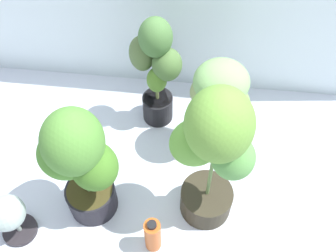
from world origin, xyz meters
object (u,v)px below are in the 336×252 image
at_px(potted_plant_back_center, 156,69).
at_px(floor_fan, 9,215).
at_px(potted_plant_front_left, 79,161).
at_px(nutrient_bottle, 153,235).
at_px(potted_plant_front_right, 213,152).
at_px(potted_plant_back_right, 218,103).

xyz_separation_m(potted_plant_back_center, floor_fan, (-0.63, -0.85, -0.23)).
distance_m(potted_plant_front_left, floor_fan, 0.48).
bearing_deg(floor_fan, potted_plant_front_left, -66.44).
distance_m(potted_plant_back_center, nutrient_bottle, 0.90).
bearing_deg(potted_plant_front_right, potted_plant_front_left, -174.70).
bearing_deg(potted_plant_back_right, potted_plant_front_left, -142.75).
distance_m(potted_plant_front_right, potted_plant_back_right, 0.45).
xyz_separation_m(potted_plant_back_center, potted_plant_back_right, (0.36, -0.18, -0.04)).
height_order(floor_fan, nutrient_bottle, floor_fan).
height_order(potted_plant_front_right, floor_fan, potted_plant_front_right).
bearing_deg(nutrient_bottle, potted_plant_front_right, 44.18).
relative_size(potted_plant_back_right, nutrient_bottle, 2.52).
relative_size(potted_plant_front_left, floor_fan, 2.43).
distance_m(potted_plant_back_right, potted_plant_front_left, 0.80).
relative_size(potted_plant_front_left, nutrient_bottle, 2.95).
relative_size(potted_plant_back_right, floor_fan, 2.08).
bearing_deg(potted_plant_front_left, potted_plant_back_right, 37.25).
height_order(potted_plant_front_right, potted_plant_front_left, potted_plant_front_right).
distance_m(potted_plant_front_right, nutrient_bottle, 0.55).
relative_size(potted_plant_front_right, potted_plant_back_center, 1.19).
bearing_deg(potted_plant_front_left, nutrient_bottle, -27.71).
bearing_deg(nutrient_bottle, potted_plant_back_center, 95.73).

